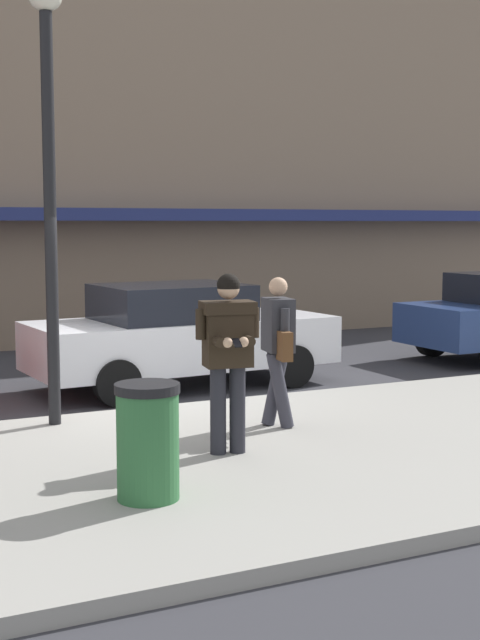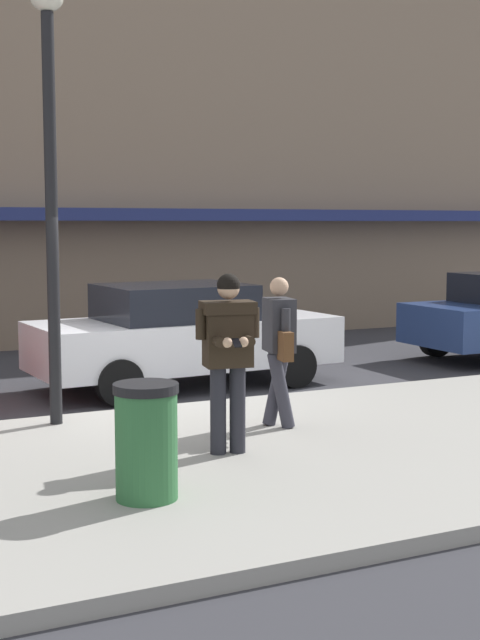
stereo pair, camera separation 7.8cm
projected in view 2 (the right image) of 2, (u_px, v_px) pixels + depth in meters
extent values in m
plane|color=#333338|center=(140.00, 414.00, 11.38)|extent=(80.00, 80.00, 0.00)
cube|color=#99968E|center=(323.00, 452.00, 9.26)|extent=(32.00, 5.30, 0.14)
cube|color=silver|center=(210.00, 406.00, 11.86)|extent=(28.00, 0.12, 0.01)
cube|color=#84705B|center=(47.00, 77.00, 18.82)|extent=(28.00, 4.00, 11.00)
cube|color=navy|center=(80.00, 214.00, 17.03)|extent=(26.60, 0.70, 0.24)
cube|color=silver|center=(185.00, 342.00, 13.25)|extent=(4.60, 2.09, 0.70)
cube|color=black|center=(174.00, 302.00, 13.09)|extent=(2.17, 1.76, 0.52)
cylinder|color=black|center=(239.00, 352.00, 14.71)|extent=(0.65, 0.26, 0.64)
cylinder|color=black|center=(295.00, 366.00, 13.22)|extent=(0.65, 0.26, 0.64)
cylinder|color=black|center=(77.00, 365.00, 13.35)|extent=(0.65, 0.26, 0.64)
cylinder|color=black|center=(119.00, 383.00, 11.86)|extent=(0.65, 0.26, 0.64)
cylinder|color=black|center=(436.00, 339.00, 16.29)|extent=(0.64, 0.22, 0.64)
cylinder|color=#23232B|center=(238.00, 409.00, 8.91)|extent=(0.16, 0.16, 0.88)
cylinder|color=#23232B|center=(218.00, 410.00, 8.86)|extent=(0.16, 0.16, 0.88)
cube|color=black|center=(228.00, 334.00, 8.81)|extent=(0.51, 0.38, 0.64)
cube|color=black|center=(228.00, 307.00, 8.78)|extent=(0.57, 0.43, 0.12)
cylinder|color=black|center=(254.00, 323.00, 8.86)|extent=(0.11, 0.11, 0.30)
cylinder|color=black|center=(247.00, 340.00, 8.70)|extent=(0.15, 0.31, 0.10)
sphere|color=tan|center=(244.00, 342.00, 8.54)|extent=(0.10, 0.10, 0.10)
cylinder|color=black|center=(201.00, 324.00, 8.72)|extent=(0.11, 0.11, 0.30)
cylinder|color=black|center=(217.00, 341.00, 8.62)|extent=(0.15, 0.31, 0.10)
sphere|color=tan|center=(227.00, 343.00, 8.50)|extent=(0.10, 0.10, 0.10)
cube|color=black|center=(237.00, 343.00, 8.48)|extent=(0.10, 0.15, 0.07)
sphere|color=tan|center=(228.00, 288.00, 8.73)|extent=(0.22, 0.22, 0.22)
sphere|color=black|center=(228.00, 285.00, 8.72)|extent=(0.23, 0.23, 0.23)
cylinder|color=#33333D|center=(276.00, 388.00, 10.14)|extent=(0.35, 0.21, 0.87)
cylinder|color=#33333D|center=(281.00, 390.00, 9.97)|extent=(0.35, 0.21, 0.87)
cube|color=#2D2D33|center=(279.00, 325.00, 9.98)|extent=(0.36, 0.47, 0.60)
cylinder|color=#2D2D33|center=(272.00, 329.00, 10.23)|extent=(0.10, 0.10, 0.58)
cylinder|color=#2D2D33|center=(286.00, 335.00, 9.75)|extent=(0.10, 0.10, 0.58)
sphere|color=tan|center=(279.00, 287.00, 9.93)|extent=(0.21, 0.21, 0.21)
cube|color=brown|center=(285.00, 346.00, 9.71)|extent=(0.16, 0.26, 0.32)
cylinder|color=black|center=(52.00, 223.00, 10.00)|extent=(0.14, 0.14, 4.60)
cylinder|color=#2D6638|center=(146.00, 446.00, 7.41)|extent=(0.52, 0.52, 0.90)
cylinder|color=black|center=(146.00, 388.00, 7.35)|extent=(0.55, 0.55, 0.08)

